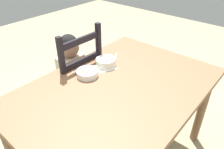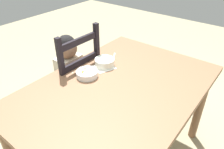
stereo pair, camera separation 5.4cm
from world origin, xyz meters
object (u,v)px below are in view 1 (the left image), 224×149
(dining_table, at_px, (117,97))
(spoon, at_px, (115,58))
(bowl_of_carrots, at_px, (87,73))
(dining_chair, at_px, (75,85))
(bowl_of_peas, at_px, (106,62))
(child_figure, at_px, (74,71))

(dining_table, relative_size, spoon, 11.29)
(bowl_of_carrots, height_order, spoon, bowl_of_carrots)
(dining_chair, relative_size, spoon, 8.25)
(bowl_of_peas, distance_m, bowl_of_carrots, 0.20)
(child_figure, xyz_separation_m, spoon, (0.24, -0.27, 0.13))
(bowl_of_peas, bearing_deg, dining_table, -122.47)
(dining_chair, relative_size, bowl_of_carrots, 6.67)
(bowl_of_carrots, bearing_deg, dining_table, -80.66)
(dining_table, height_order, spoon, spoon)
(dining_chair, bearing_deg, bowl_of_peas, -70.71)
(spoon, bearing_deg, dining_table, -137.77)
(dining_table, distance_m, child_figure, 0.55)
(dining_chair, distance_m, bowl_of_peas, 0.44)
(dining_table, bearing_deg, child_figure, 83.73)
(dining_table, xyz_separation_m, bowl_of_carrots, (-0.04, 0.25, 0.12))
(child_figure, relative_size, bowl_of_carrots, 6.14)
(dining_table, xyz_separation_m, dining_chair, (0.06, 0.55, -0.18))
(dining_table, height_order, dining_chair, dining_chair)
(child_figure, bearing_deg, dining_chair, 115.34)
(dining_chair, height_order, spoon, dining_chair)
(spoon, bearing_deg, bowl_of_carrots, -176.83)
(dining_chair, bearing_deg, bowl_of_carrots, -108.80)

